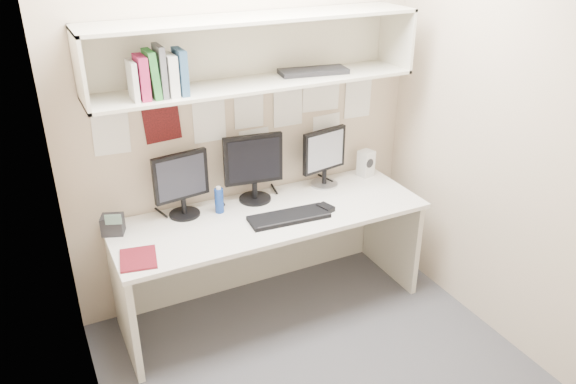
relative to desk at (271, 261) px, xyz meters
name	(u,v)px	position (x,y,z in m)	size (l,w,h in m)	color
floor	(317,365)	(0.00, -0.65, -0.37)	(2.40, 2.00, 0.01)	#414045
wall_back	(246,111)	(0.00, 0.35, 0.93)	(2.40, 0.02, 2.60)	#BEAA91
wall_front	(461,266)	(0.00, -1.65, 0.93)	(2.40, 0.02, 2.60)	#BEAA91
wall_left	(70,217)	(-1.20, -0.65, 0.93)	(0.02, 2.00, 2.60)	#BEAA91
wall_right	(501,131)	(1.20, -0.65, 0.93)	(0.02, 2.00, 2.60)	#BEAA91
desk	(271,261)	(0.00, 0.00, 0.00)	(2.00, 0.70, 0.73)	silver
overhead_hutch	(253,50)	(0.00, 0.21, 1.35)	(2.00, 0.38, 0.40)	beige
pinned_papers	(246,119)	(0.00, 0.34, 0.88)	(1.92, 0.01, 0.48)	white
monitor_left	(181,182)	(-0.49, 0.22, 0.59)	(0.36, 0.19, 0.41)	black
monitor_center	(254,165)	(-0.01, 0.22, 0.61)	(0.39, 0.21, 0.45)	black
monitor_right	(324,155)	(0.52, 0.22, 0.59)	(0.35, 0.19, 0.41)	#A5A5AA
keyboard	(289,217)	(0.07, -0.13, 0.38)	(0.50, 0.18, 0.02)	black
mouse	(326,208)	(0.34, -0.13, 0.38)	(0.07, 0.11, 0.03)	black
speaker	(366,163)	(0.87, 0.22, 0.46)	(0.11, 0.12, 0.19)	silver
blue_bottle	(219,200)	(-0.28, 0.15, 0.45)	(0.06, 0.06, 0.18)	navy
maroon_notebook	(138,259)	(-0.88, -0.18, 0.37)	(0.19, 0.24, 0.01)	#5A0F19
desk_phone	(113,225)	(-0.94, 0.17, 0.42)	(0.15, 0.15, 0.15)	black
book_stack	(158,75)	(-0.60, 0.11, 1.29)	(0.30, 0.17, 0.28)	beige
hutch_tray	(313,71)	(0.39, 0.18, 1.19)	(0.43, 0.16, 0.03)	black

